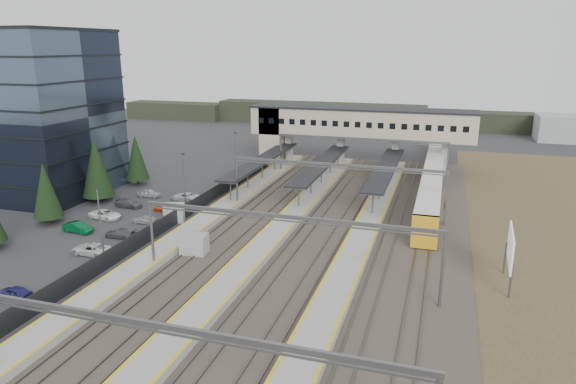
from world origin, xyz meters
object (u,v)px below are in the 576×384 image
(train, at_px, (434,171))
(billboard, at_px, (510,249))
(footbridge, at_px, (345,125))
(office_building, at_px, (21,113))
(relay_cabin_near, at_px, (194,245))
(relay_cabin_far, at_px, (174,213))

(train, xyz_separation_m, billboard, (7.96, -36.60, 1.62))
(train, distance_m, billboard, 37.49)
(footbridge, relative_size, billboard, 6.34)
(train, bearing_deg, billboard, -77.73)
(footbridge, xyz_separation_m, billboard, (24.26, -43.48, -4.22))
(office_building, xyz_separation_m, train, (60.00, 23.12, -10.10))
(billboard, bearing_deg, relay_cabin_near, -176.34)
(office_building, distance_m, billboard, 69.80)
(relay_cabin_near, relative_size, footbridge, 0.07)
(train, bearing_deg, relay_cabin_near, -121.59)
(relay_cabin_near, xyz_separation_m, footbridge, (7.45, 45.51, 6.78))
(office_building, bearing_deg, relay_cabin_near, -23.16)
(office_building, xyz_separation_m, billboard, (67.96, -13.48, -8.48))
(office_building, bearing_deg, footbridge, 34.47)
(relay_cabin_near, bearing_deg, relay_cabin_far, 129.51)
(relay_cabin_far, bearing_deg, relay_cabin_near, -50.49)
(relay_cabin_near, relative_size, relay_cabin_far, 0.97)
(relay_cabin_far, bearing_deg, billboard, -10.36)
(office_building, distance_m, train, 65.09)
(relay_cabin_far, height_order, billboard, billboard)
(office_building, distance_m, relay_cabin_far, 31.35)
(relay_cabin_far, relative_size, footbridge, 0.08)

